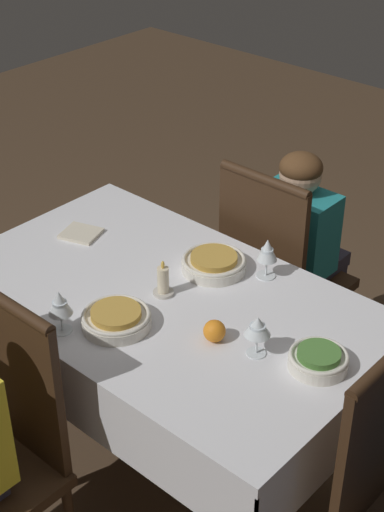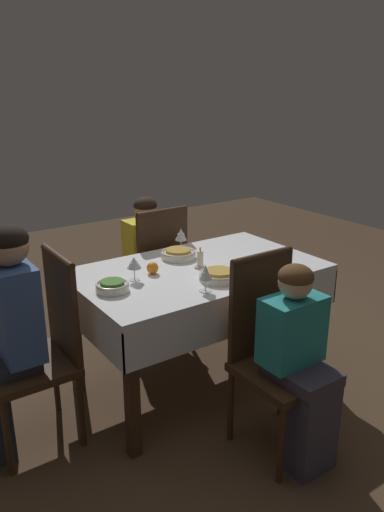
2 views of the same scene
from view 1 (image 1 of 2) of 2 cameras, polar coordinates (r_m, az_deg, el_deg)
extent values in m
plane|color=#4C3826|center=(3.02, -1.77, -14.76)|extent=(8.00, 8.00, 0.00)
cube|color=silver|center=(2.53, -2.04, -3.25)|extent=(1.42, 0.85, 0.04)
cube|color=silver|center=(2.39, -9.09, -9.99)|extent=(1.42, 0.01, 0.21)
cube|color=silver|center=(2.86, 3.84, -1.54)|extent=(1.42, 0.01, 0.21)
cube|color=silver|center=(3.05, -11.67, 0.12)|extent=(0.01, 0.85, 0.21)
cube|color=silver|center=(2.29, 11.28, -12.56)|extent=(0.01, 0.85, 0.21)
cube|color=#3D2616|center=(3.33, -5.70, -1.61)|extent=(0.06, 0.06, 0.72)
cube|color=#3D2616|center=(2.72, 13.57, -11.67)|extent=(0.06, 0.06, 0.72)
cube|color=#382314|center=(2.17, 13.40, -12.59)|extent=(0.03, 0.38, 0.53)
cube|color=#382314|center=(2.33, -12.56, -8.63)|extent=(0.38, 0.03, 0.53)
cylinder|color=#382314|center=(2.17, -13.37, -3.35)|extent=(0.37, 0.04, 0.04)
cube|color=#382314|center=(3.17, 6.94, -2.13)|extent=(0.42, 0.42, 0.04)
cube|color=#382314|center=(2.89, 5.05, 0.89)|extent=(0.38, 0.03, 0.53)
cylinder|color=#382314|center=(2.76, 5.31, 5.57)|extent=(0.37, 0.04, 0.04)
cylinder|color=#382314|center=(3.36, 11.05, -5.11)|extent=(0.03, 0.03, 0.41)
cylinder|color=#382314|center=(3.51, 6.04, -2.76)|extent=(0.03, 0.03, 0.41)
cylinder|color=#382314|center=(3.11, 7.42, -8.22)|extent=(0.03, 0.03, 0.41)
cylinder|color=#382314|center=(3.27, 2.21, -5.51)|extent=(0.03, 0.03, 0.41)
cube|color=#383342|center=(3.43, 8.69, -3.50)|extent=(0.22, 0.14, 0.45)
cube|color=#383342|center=(3.23, 8.20, -0.52)|extent=(0.24, 0.31, 0.06)
cube|color=teal|center=(3.07, 7.57, 1.89)|extent=(0.30, 0.18, 0.33)
sphere|color=#D6A884|center=(2.95, 7.90, 5.91)|extent=(0.16, 0.16, 0.16)
ellipsoid|color=brown|center=(2.94, 7.94, 6.40)|extent=(0.16, 0.16, 0.11)
cylinder|color=silver|center=(2.26, 9.16, -7.61)|extent=(0.17, 0.17, 0.04)
torus|color=silver|center=(2.24, 9.21, -7.17)|extent=(0.17, 0.17, 0.01)
cylinder|color=#4C7F38|center=(2.24, 9.22, -7.06)|extent=(0.12, 0.12, 0.02)
cylinder|color=white|center=(2.29, 4.68, -7.05)|extent=(0.06, 0.06, 0.00)
cylinder|color=white|center=(2.27, 4.72, -6.36)|extent=(0.01, 0.01, 0.07)
cone|color=white|center=(2.23, 4.79, -5.08)|extent=(0.08, 0.08, 0.06)
cylinder|color=white|center=(2.24, 4.78, -5.33)|extent=(0.05, 0.05, 0.03)
cylinder|color=silver|center=(2.39, -5.56, -4.69)|extent=(0.21, 0.21, 0.04)
torus|color=silver|center=(2.38, -5.59, -4.26)|extent=(0.21, 0.21, 0.01)
cylinder|color=gold|center=(2.38, -5.60, -4.15)|extent=(0.15, 0.15, 0.02)
cylinder|color=white|center=(2.40, -9.39, -5.34)|extent=(0.06, 0.06, 0.00)
cylinder|color=white|center=(2.38, -9.46, -4.71)|extent=(0.01, 0.01, 0.06)
cone|color=white|center=(2.34, -9.61, -3.35)|extent=(0.07, 0.07, 0.08)
cylinder|color=white|center=(2.35, -9.58, -3.66)|extent=(0.04, 0.04, 0.03)
cylinder|color=silver|center=(2.63, 1.60, -0.66)|extent=(0.22, 0.22, 0.04)
torus|color=silver|center=(2.62, 1.61, -0.26)|extent=(0.21, 0.21, 0.01)
cylinder|color=gold|center=(2.62, 1.61, -0.15)|extent=(0.16, 0.16, 0.02)
cylinder|color=white|center=(2.62, 5.38, -1.42)|extent=(0.07, 0.07, 0.00)
cylinder|color=white|center=(2.60, 5.42, -0.82)|extent=(0.01, 0.01, 0.06)
cone|color=white|center=(2.57, 5.50, 0.47)|extent=(0.07, 0.07, 0.08)
cylinder|color=white|center=(2.57, 5.48, 0.18)|extent=(0.04, 0.04, 0.03)
cylinder|color=beige|center=(2.52, -2.09, -2.68)|extent=(0.07, 0.07, 0.01)
cylinder|color=beige|center=(2.50, -2.12, -1.74)|extent=(0.04, 0.04, 0.09)
ellipsoid|color=#F9C64C|center=(2.46, -2.14, -0.65)|extent=(0.01, 0.01, 0.03)
sphere|color=orange|center=(2.31, 1.64, -5.47)|extent=(0.07, 0.07, 0.07)
cube|color=beige|center=(2.86, -8.08, 1.64)|extent=(0.16, 0.15, 0.01)
camera|label=2|loc=(3.72, 45.73, 16.09)|focal=35.00mm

